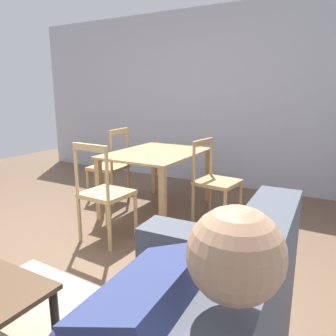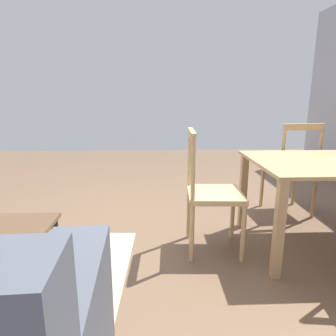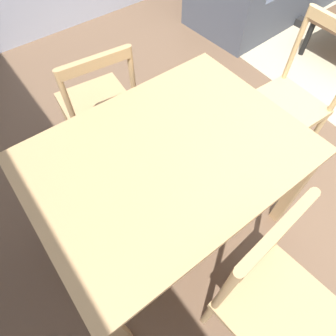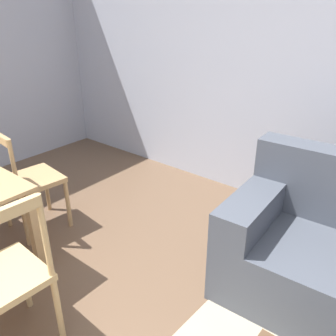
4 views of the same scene
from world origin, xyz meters
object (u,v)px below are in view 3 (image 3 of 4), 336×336
Objects in this scene: dining_chair_facing_couch at (288,104)px; dining_chair_by_doorway at (274,303)px; dining_chair_near_wall at (98,106)px; dining_table at (168,166)px.

dining_chair_facing_couch reaches higher than dining_chair_by_doorway.
dining_table is at bearing -89.74° from dining_chair_near_wall.
dining_chair_near_wall is 0.94× the size of dining_chair_facing_couch.
dining_table is 0.75m from dining_chair_by_doorway.
dining_chair_by_doorway is at bearing -89.98° from dining_chair_near_wall.
dining_chair_by_doorway reaches higher than dining_table.
dining_table is 0.75m from dining_chair_near_wall.
dining_chair_facing_couch is at bearing 37.08° from dining_chair_by_doorway.
dining_chair_facing_couch is 1.01× the size of dining_chair_by_doorway.
dining_table is at bearing 179.91° from dining_chair_facing_couch.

